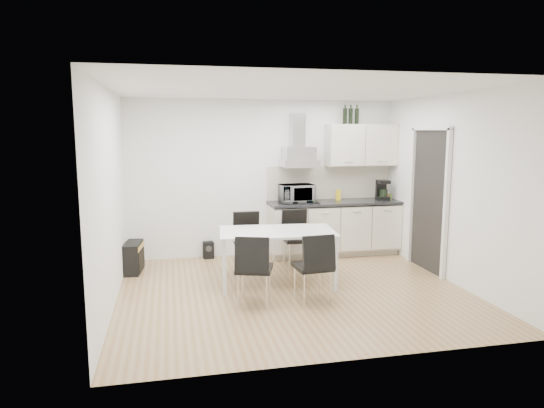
% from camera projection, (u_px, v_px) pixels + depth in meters
% --- Properties ---
extents(ground, '(4.50, 4.50, 0.00)m').
position_uv_depth(ground, '(293.00, 291.00, 6.39)').
color(ground, tan).
rests_on(ground, ground).
extents(wall_back, '(4.50, 0.10, 2.60)m').
position_uv_depth(wall_back, '(264.00, 178.00, 8.13)').
color(wall_back, white).
rests_on(wall_back, ground).
extents(wall_front, '(4.50, 0.10, 2.60)m').
position_uv_depth(wall_front, '(351.00, 222.00, 4.26)').
color(wall_front, white).
rests_on(wall_front, ground).
extents(wall_left, '(0.10, 4.00, 2.60)m').
position_uv_depth(wall_left, '(110.00, 198.00, 5.73)').
color(wall_left, white).
rests_on(wall_left, ground).
extents(wall_right, '(0.10, 4.00, 2.60)m').
position_uv_depth(wall_right, '(452.00, 189.00, 6.66)').
color(wall_right, white).
rests_on(wall_right, ground).
extents(ceiling, '(4.50, 4.50, 0.00)m').
position_uv_depth(ceiling, '(295.00, 89.00, 6.00)').
color(ceiling, white).
rests_on(ceiling, wall_back).
extents(doorway, '(0.08, 1.04, 2.10)m').
position_uv_depth(doorway, '(428.00, 201.00, 7.22)').
color(doorway, white).
rests_on(doorway, ground).
extents(kitchenette, '(2.22, 0.64, 2.52)m').
position_uv_depth(kitchenette, '(336.00, 206.00, 8.19)').
color(kitchenette, beige).
rests_on(kitchenette, ground).
extents(dining_table, '(1.63, 1.04, 0.75)m').
position_uv_depth(dining_table, '(277.00, 236.00, 6.59)').
color(dining_table, white).
rests_on(dining_table, ground).
extents(chair_far_left, '(0.45, 0.51, 0.88)m').
position_uv_depth(chair_far_left, '(248.00, 242.00, 7.24)').
color(chair_far_left, black).
rests_on(chair_far_left, ground).
extents(chair_far_right, '(0.44, 0.50, 0.88)m').
position_uv_depth(chair_far_right, '(297.00, 240.00, 7.40)').
color(chair_far_right, black).
rests_on(chair_far_right, ground).
extents(chair_near_left, '(0.57, 0.61, 0.88)m').
position_uv_depth(chair_near_left, '(254.00, 269.00, 5.83)').
color(chair_near_left, black).
rests_on(chair_near_left, ground).
extents(chair_near_right, '(0.48, 0.54, 0.88)m').
position_uv_depth(chair_near_right, '(313.00, 267.00, 5.92)').
color(chair_near_right, black).
rests_on(chair_near_right, ground).
extents(guitar_amp, '(0.29, 0.56, 0.45)m').
position_uv_depth(guitar_amp, '(133.00, 257.00, 7.21)').
color(guitar_amp, black).
rests_on(guitar_amp, ground).
extents(floor_speaker, '(0.18, 0.16, 0.28)m').
position_uv_depth(floor_speaker, '(208.00, 250.00, 8.01)').
color(floor_speaker, black).
rests_on(floor_speaker, ground).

